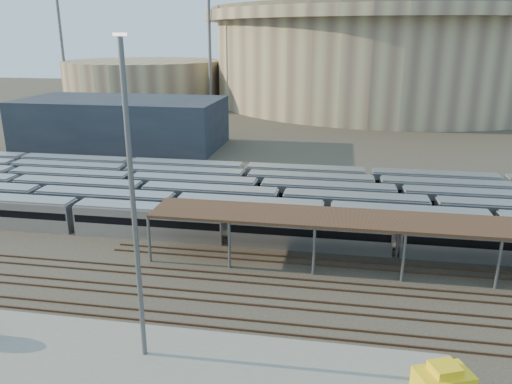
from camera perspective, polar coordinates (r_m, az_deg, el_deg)
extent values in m
plane|color=#383026|center=(51.04, -3.98, -9.19)|extent=(420.00, 420.00, 0.00)
cube|color=gray|center=(40.46, -16.57, -17.65)|extent=(50.00, 9.00, 0.20)
cube|color=#A7A7AB|center=(57.65, -3.27, -3.97)|extent=(112.00, 2.90, 3.60)
cube|color=#A7A7AB|center=(63.46, -9.14, -2.12)|extent=(112.00, 2.90, 3.60)
cube|color=#A7A7AB|center=(64.58, 2.83, -1.56)|extent=(112.00, 2.90, 3.60)
cube|color=#A7A7AB|center=(69.00, 0.35, -0.27)|extent=(112.00, 2.90, 3.60)
cube|color=#A7A7AB|center=(73.40, -1.16, 0.83)|extent=(112.00, 2.90, 3.60)
cube|color=#A7A7AB|center=(77.54, -1.31, 1.75)|extent=(112.00, 2.90, 3.60)
cylinder|color=#5A5B60|center=(53.44, -12.10, -5.34)|extent=(0.30, 0.30, 5.00)
cylinder|color=#5A5B60|center=(58.11, -10.16, -3.32)|extent=(0.30, 0.30, 5.00)
cylinder|color=#5A5B60|center=(50.99, -3.07, -6.09)|extent=(0.30, 0.30, 5.00)
cylinder|color=#5A5B60|center=(55.86, -1.84, -3.91)|extent=(0.30, 0.30, 5.00)
cylinder|color=#5A5B60|center=(49.91, 6.64, -6.74)|extent=(0.30, 0.30, 5.00)
cylinder|color=#5A5B60|center=(54.87, 6.99, -4.44)|extent=(0.30, 0.30, 5.00)
cylinder|color=#5A5B60|center=(50.28, 16.51, -7.20)|extent=(0.30, 0.30, 5.00)
cylinder|color=#5A5B60|center=(55.21, 15.93, -4.88)|extent=(0.30, 0.30, 5.00)
cylinder|color=#5A5B60|center=(52.08, 25.98, -7.44)|extent=(0.30, 0.30, 5.00)
cylinder|color=#5A5B60|center=(56.86, 24.57, -5.18)|extent=(0.30, 0.30, 5.00)
cube|color=#321C14|center=(52.47, 21.11, -3.49)|extent=(60.00, 6.00, 0.30)
cube|color=#4C3323|center=(49.49, -4.47, -10.00)|extent=(170.00, 0.12, 0.18)
cube|color=#4C3323|center=(50.78, -4.05, -9.23)|extent=(170.00, 0.12, 0.18)
cube|color=#4C3323|center=(46.10, -5.71, -12.25)|extent=(170.00, 0.12, 0.18)
cube|color=#4C3323|center=(47.36, -5.22, -11.37)|extent=(170.00, 0.12, 0.18)
cube|color=#4C3323|center=(42.83, -7.17, -14.85)|extent=(170.00, 0.12, 0.18)
cube|color=#4C3323|center=(44.04, -6.60, -13.83)|extent=(170.00, 0.12, 0.18)
cylinder|color=tan|center=(184.90, 14.59, 14.28)|extent=(116.00, 116.00, 28.00)
cylinder|color=tan|center=(184.80, 14.97, 19.07)|extent=(124.00, 124.00, 3.00)
cylinder|color=brown|center=(184.89, 15.03, 19.77)|extent=(120.00, 120.00, 1.50)
cylinder|color=tan|center=(188.85, -12.63, 12.34)|extent=(56.00, 56.00, 14.00)
cube|color=#1E232D|center=(110.88, -15.06, 7.68)|extent=(42.00, 20.00, 10.00)
cylinder|color=#5A5B60|center=(159.66, -5.30, 15.75)|extent=(1.00, 1.00, 36.00)
cylinder|color=#5A5B60|center=(190.36, -21.26, 14.97)|extent=(1.00, 1.00, 36.00)
cylinder|color=#5A5B60|center=(205.33, 4.09, 16.17)|extent=(1.00, 1.00, 36.00)
cylinder|color=#5A5B60|center=(34.84, -13.81, -2.10)|extent=(0.36, 0.36, 22.66)
cube|color=#FFF2CC|center=(32.91, -15.31, 16.99)|extent=(0.81, 0.32, 0.20)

